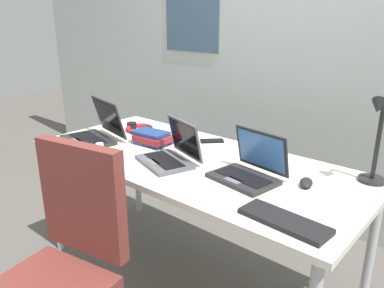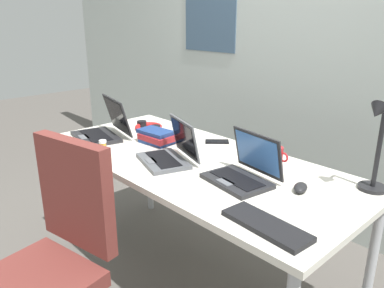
{
  "view_description": "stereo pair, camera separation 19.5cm",
  "coord_description": "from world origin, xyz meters",
  "views": [
    {
      "loc": [
        1.21,
        -1.4,
        1.44
      ],
      "look_at": [
        0.0,
        0.0,
        0.82
      ],
      "focal_mm": 35.53,
      "sensor_mm": 36.0,
      "label": 1
    },
    {
      "loc": [
        1.35,
        -1.27,
        1.44
      ],
      "look_at": [
        0.0,
        0.0,
        0.82
      ],
      "focal_mm": 35.53,
      "sensor_mm": 36.0,
      "label": 2
    }
  ],
  "objects": [
    {
      "name": "laptop_by_keyboard",
      "position": [
        -0.04,
        -0.11,
        0.78
      ],
      "size": [
        0.35,
        0.32,
        0.22
      ],
      "color": "#515459",
      "rests_on": "desk"
    },
    {
      "name": "laptop_far_corner",
      "position": [
        0.36,
        -0.03,
        0.78
      ],
      "size": [
        0.32,
        0.29,
        0.22
      ],
      "color": "#232326",
      "rests_on": "desk"
    },
    {
      "name": "book_stack",
      "position": [
        -0.33,
        0.03,
        0.78
      ],
      "size": [
        0.23,
        0.17,
        0.07
      ],
      "color": "navy",
      "rests_on": "desk"
    },
    {
      "name": "wall_back",
      "position": [
        -0.0,
        1.1,
        1.3
      ],
      "size": [
        6.0,
        0.13,
        2.6
      ],
      "color": "#B2BCB7",
      "rests_on": "ground_plane"
    },
    {
      "name": "pill_bottle",
      "position": [
        -0.37,
        -0.3,
        0.78
      ],
      "size": [
        0.04,
        0.04,
        0.08
      ],
      "color": "gold",
      "rests_on": "desk"
    },
    {
      "name": "ground_plane",
      "position": [
        0.0,
        0.0,
        0.0
      ],
      "size": [
        12.0,
        12.0,
        0.0
      ],
      "primitive_type": "plane",
      "color": "#56514C"
    },
    {
      "name": "office_chair",
      "position": [
        -0.02,
        -0.8,
        0.4
      ],
      "size": [
        0.52,
        0.58,
        0.97
      ],
      "color": "black",
      "rests_on": "ground_plane"
    },
    {
      "name": "headphones",
      "position": [
        -0.59,
        0.16,
        0.76
      ],
      "size": [
        0.21,
        0.18,
        0.04
      ],
      "color": "red",
      "rests_on": "desk"
    },
    {
      "name": "desk",
      "position": [
        0.0,
        0.0,
        0.68
      ],
      "size": [
        1.8,
        0.8,
        0.74
      ],
      "color": "silver",
      "rests_on": "ground_plane"
    },
    {
      "name": "external_keyboard",
      "position": [
        0.68,
        -0.28,
        0.75
      ],
      "size": [
        0.34,
        0.14,
        0.02
      ],
      "primitive_type": "cube",
      "rotation": [
        0.0,
        0.0,
        -0.07
      ],
      "color": "black",
      "rests_on": "desk"
    },
    {
      "name": "computer_mouse",
      "position": [
        0.6,
        0.07,
        0.76
      ],
      "size": [
        0.09,
        0.11,
        0.03
      ],
      "primitive_type": "ellipsoid",
      "rotation": [
        0.0,
        0.0,
        0.37
      ],
      "color": "black",
      "rests_on": "desk"
    },
    {
      "name": "desk_lamp",
      "position": [
        0.8,
        0.28,
        0.94
      ],
      "size": [
        0.12,
        0.18,
        0.4
      ],
      "color": "black",
      "rests_on": "desk"
    },
    {
      "name": "laptop_back_right",
      "position": [
        -0.64,
        -0.15,
        0.79
      ],
      "size": [
        0.38,
        0.35,
        0.24
      ],
      "color": "#232326",
      "rests_on": "desk"
    },
    {
      "name": "coffee_mug",
      "position": [
        0.34,
        0.25,
        0.78
      ],
      "size": [
        0.11,
        0.08,
        0.09
      ],
      "color": "#B21E23",
      "rests_on": "desk"
    },
    {
      "name": "cell_phone",
      "position": [
        -0.09,
        0.29,
        0.74
      ],
      "size": [
        0.14,
        0.14,
        0.01
      ],
      "primitive_type": "cube",
      "rotation": [
        0.0,
        0.0,
        -0.77
      ],
      "color": "black",
      "rests_on": "desk"
    }
  ]
}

